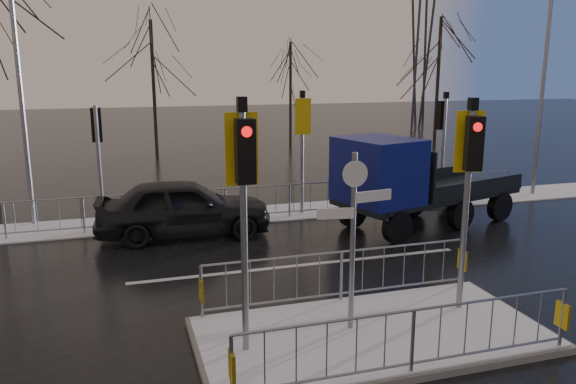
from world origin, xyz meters
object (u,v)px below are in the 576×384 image
object	(u,v)px
car_far_lane	(184,207)
street_lamp_right	(546,72)
traffic_island	(371,317)
flatbed_truck	(400,181)
street_lamp_left	(21,70)

from	to	relation	value
car_far_lane	street_lamp_right	size ratio (longest dim) A/B	0.59
traffic_island	car_far_lane	xyz separation A→B (m)	(-2.33, 7.00, 0.41)
traffic_island	street_lamp_right	bearing A→B (deg)	38.73
flatbed_truck	street_lamp_right	size ratio (longest dim) A/B	0.77
flatbed_truck	street_lamp_left	xyz separation A→B (m)	(-10.00, 3.70, 3.06)
flatbed_truck	street_lamp_left	size ratio (longest dim) A/B	0.75
car_far_lane	street_lamp_left	bearing A→B (deg)	61.49
traffic_island	street_lamp_right	world-z (taller)	street_lamp_right
flatbed_truck	street_lamp_left	distance (m)	11.10
street_lamp_right	traffic_island	bearing A→B (deg)	-141.27
car_far_lane	flatbed_truck	size ratio (longest dim) A/B	0.77
street_lamp_right	street_lamp_left	distance (m)	17.03
street_lamp_right	car_far_lane	bearing A→B (deg)	-173.41
car_far_lane	street_lamp_right	xyz separation A→B (m)	(12.91, 1.49, 3.58)
traffic_island	street_lamp_left	xyz separation A→B (m)	(-6.42, 9.49, 4.10)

